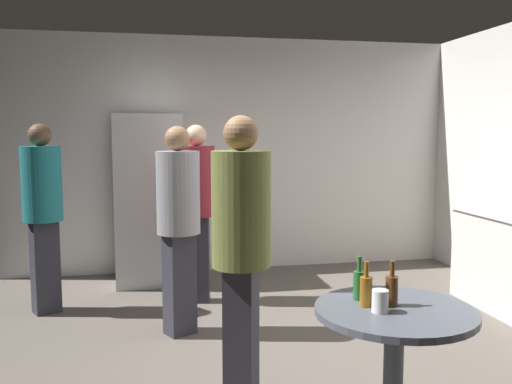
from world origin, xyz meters
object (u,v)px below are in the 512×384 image
object	(u,v)px
beer_bottle_green	(359,284)
plastic_cup_white	(380,301)
beer_bottle_brown	(392,289)
person_in_olive_shirt	(241,239)
person_in_gray_shirt	(178,214)
refrigerator	(149,199)
person_in_maroon_shirt	(197,199)
beer_bottle_amber	(366,290)
foreground_table	(394,328)
person_in_teal_shirt	(43,203)

from	to	relation	value
beer_bottle_green	plastic_cup_white	bearing A→B (deg)	-83.38
beer_bottle_brown	person_in_olive_shirt	size ratio (longest dim) A/B	0.14
beer_bottle_green	person_in_gray_shirt	distance (m)	1.86
refrigerator	person_in_maroon_shirt	xyz separation A→B (m)	(0.44, -0.79, 0.08)
refrigerator	beer_bottle_amber	world-z (taller)	refrigerator
foreground_table	person_in_maroon_shirt	distance (m)	2.76
beer_bottle_amber	beer_bottle_brown	world-z (taller)	same
person_in_olive_shirt	foreground_table	bearing A→B (deg)	-17.22
beer_bottle_green	person_in_maroon_shirt	distance (m)	2.55
foreground_table	beer_bottle_green	xyz separation A→B (m)	(-0.12, 0.17, 0.19)
beer_bottle_green	person_in_maroon_shirt	xyz separation A→B (m)	(-0.64, 2.46, 0.17)
beer_bottle_green	person_in_olive_shirt	size ratio (longest dim) A/B	0.14
beer_bottle_brown	person_in_gray_shirt	distance (m)	2.03
person_in_teal_shirt	beer_bottle_green	bearing A→B (deg)	12.67
person_in_olive_shirt	beer_bottle_amber	bearing A→B (deg)	-20.60
plastic_cup_white	person_in_gray_shirt	bearing A→B (deg)	115.26
person_in_teal_shirt	person_in_gray_shirt	xyz separation A→B (m)	(1.15, -0.76, -0.02)
refrigerator	person_in_gray_shirt	xyz separation A→B (m)	(0.23, -1.61, 0.07)
refrigerator	beer_bottle_green	size ratio (longest dim) A/B	7.83
plastic_cup_white	person_in_maroon_shirt	distance (m)	2.76
person_in_maroon_shirt	beer_bottle_amber	bearing A→B (deg)	23.25
foreground_table	beer_bottle_green	world-z (taller)	beer_bottle_green
person_in_olive_shirt	person_in_maroon_shirt	distance (m)	2.05
person_in_olive_shirt	person_in_gray_shirt	world-z (taller)	person_in_olive_shirt
beer_bottle_amber	person_in_teal_shirt	world-z (taller)	person_in_teal_shirt
beer_bottle_brown	person_in_olive_shirt	bearing A→B (deg)	141.48
foreground_table	person_in_teal_shirt	world-z (taller)	person_in_teal_shirt
foreground_table	plastic_cup_white	bearing A→B (deg)	-157.11
person_in_teal_shirt	person_in_gray_shirt	bearing A→B (deg)	29.51
person_in_olive_shirt	beer_bottle_green	bearing A→B (deg)	-13.31
person_in_teal_shirt	plastic_cup_white	bearing A→B (deg)	10.66
refrigerator	beer_bottle_brown	xyz separation A→B (m)	(1.20, -3.38, -0.08)
beer_bottle_amber	foreground_table	bearing A→B (deg)	-22.37
person_in_teal_shirt	person_in_olive_shirt	world-z (taller)	person_in_olive_shirt
beer_bottle_brown	person_in_teal_shirt	size ratio (longest dim) A/B	0.14
plastic_cup_white	refrigerator	bearing A→B (deg)	107.69
foreground_table	beer_bottle_brown	distance (m)	0.19
beer_bottle_amber	person_in_teal_shirt	distance (m)	3.21
person_in_teal_shirt	person_in_olive_shirt	size ratio (longest dim) A/B	0.99
refrigerator	person_in_olive_shirt	xyz separation A→B (m)	(0.52, -2.84, 0.10)
person_in_olive_shirt	person_in_gray_shirt	size ratio (longest dim) A/B	1.03
beer_bottle_green	plastic_cup_white	distance (m)	0.21
beer_bottle_green	plastic_cup_white	world-z (taller)	beer_bottle_green
beer_bottle_green	person_in_olive_shirt	distance (m)	0.71
refrigerator	person_in_olive_shirt	distance (m)	2.89
refrigerator	beer_bottle_amber	size ratio (longest dim) A/B	7.83
beer_bottle_brown	beer_bottle_green	bearing A→B (deg)	133.90
beer_bottle_amber	beer_bottle_green	world-z (taller)	same
refrigerator	person_in_teal_shirt	xyz separation A→B (m)	(-0.92, -0.85, 0.09)
person_in_olive_shirt	person_in_maroon_shirt	world-z (taller)	person_in_olive_shirt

